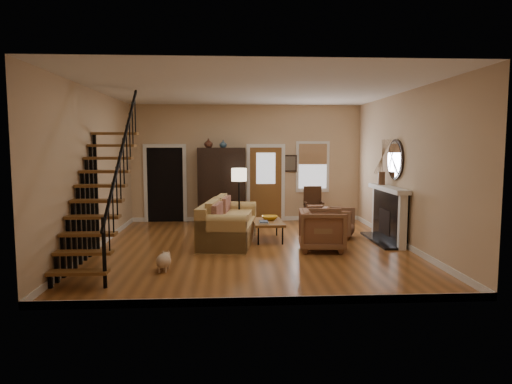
{
  "coord_description": "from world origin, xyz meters",
  "views": [
    {
      "loc": [
        -0.45,
        -9.48,
        2.17
      ],
      "look_at": [
        0.1,
        0.4,
        1.15
      ],
      "focal_mm": 32.0,
      "sensor_mm": 36.0,
      "label": 1
    }
  ],
  "objects": [
    {
      "name": "books",
      "position": [
        0.28,
        0.49,
        0.47
      ],
      "size": [
        0.21,
        0.29,
        0.05
      ],
      "primitive_type": null,
      "color": "beige",
      "rests_on": "coffee_table"
    },
    {
      "name": "vase_b",
      "position": [
        -0.65,
        3.05,
        2.21
      ],
      "size": [
        0.2,
        0.2,
        0.21
      ],
      "primitive_type": "imported",
      "color": "#334C60",
      "rests_on": "armoire"
    },
    {
      "name": "floor_lamp",
      "position": [
        -0.25,
        1.48,
        0.81
      ],
      "size": [
        0.46,
        0.46,
        1.61
      ],
      "primitive_type": null,
      "rotation": [
        0.0,
        0.0,
        -0.29
      ],
      "color": "black",
      "rests_on": "ground"
    },
    {
      "name": "armchair_right",
      "position": [
        2.06,
        1.04,
        0.35
      ],
      "size": [
        0.99,
        0.98,
        0.7
      ],
      "primitive_type": "imported",
      "rotation": [
        0.0,
        0.0,
        1.19
      ],
      "color": "brown",
      "rests_on": "ground"
    },
    {
      "name": "room",
      "position": [
        -0.41,
        1.76,
        1.51
      ],
      "size": [
        7.0,
        7.33,
        3.3
      ],
      "color": "#975726",
      "rests_on": "ground"
    },
    {
      "name": "staircase",
      "position": [
        -2.78,
        -1.3,
        1.6
      ],
      "size": [
        0.94,
        2.8,
        3.2
      ],
      "primitive_type": null,
      "color": "brown",
      "rests_on": "ground"
    },
    {
      "name": "armchair_left",
      "position": [
        1.43,
        -0.29,
        0.42
      ],
      "size": [
        1.02,
        1.0,
        0.85
      ],
      "primitive_type": "imported",
      "rotation": [
        0.0,
        0.0,
        1.46
      ],
      "color": "brown",
      "rests_on": "ground"
    },
    {
      "name": "vase_a",
      "position": [
        -1.05,
        3.05,
        2.22
      ],
      "size": [
        0.24,
        0.24,
        0.25
      ],
      "primitive_type": "imported",
      "color": "#4C2619",
      "rests_on": "armoire"
    },
    {
      "name": "armoire",
      "position": [
        -0.7,
        3.15,
        1.05
      ],
      "size": [
        1.3,
        0.6,
        2.1
      ],
      "primitive_type": null,
      "color": "black",
      "rests_on": "ground"
    },
    {
      "name": "bowl",
      "position": [
        0.45,
        0.94,
        0.49
      ],
      "size": [
        0.39,
        0.39,
        0.1
      ],
      "primitive_type": "imported",
      "color": "gold",
      "rests_on": "coffee_table"
    },
    {
      "name": "coffee_table",
      "position": [
        0.4,
        0.79,
        0.22
      ],
      "size": [
        0.7,
        1.16,
        0.44
      ],
      "primitive_type": null,
      "rotation": [
        0.0,
        0.0,
        0.03
      ],
      "color": "brown",
      "rests_on": "ground"
    },
    {
      "name": "side_chair",
      "position": [
        1.85,
        2.95,
        0.51
      ],
      "size": [
        0.54,
        0.54,
        1.02
      ],
      "primitive_type": null,
      "color": "#3C2213",
      "rests_on": "ground"
    },
    {
      "name": "fireplace",
      "position": [
        3.13,
        0.5,
        0.74
      ],
      "size": [
        0.33,
        1.95,
        2.3
      ],
      "color": "black",
      "rests_on": "ground"
    },
    {
      "name": "sofa",
      "position": [
        -0.5,
        0.61,
        0.45
      ],
      "size": [
        1.37,
        2.53,
        0.9
      ],
      "primitive_type": null,
      "rotation": [
        0.0,
        0.0,
        -0.14
      ],
      "color": "tan",
      "rests_on": "ground"
    },
    {
      "name": "dog",
      "position": [
        -1.62,
        -1.69,
        0.16
      ],
      "size": [
        0.28,
        0.44,
        0.31
      ],
      "primitive_type": null,
      "rotation": [
        0.0,
        0.0,
        -0.06
      ],
      "color": "beige",
      "rests_on": "ground"
    }
  ]
}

